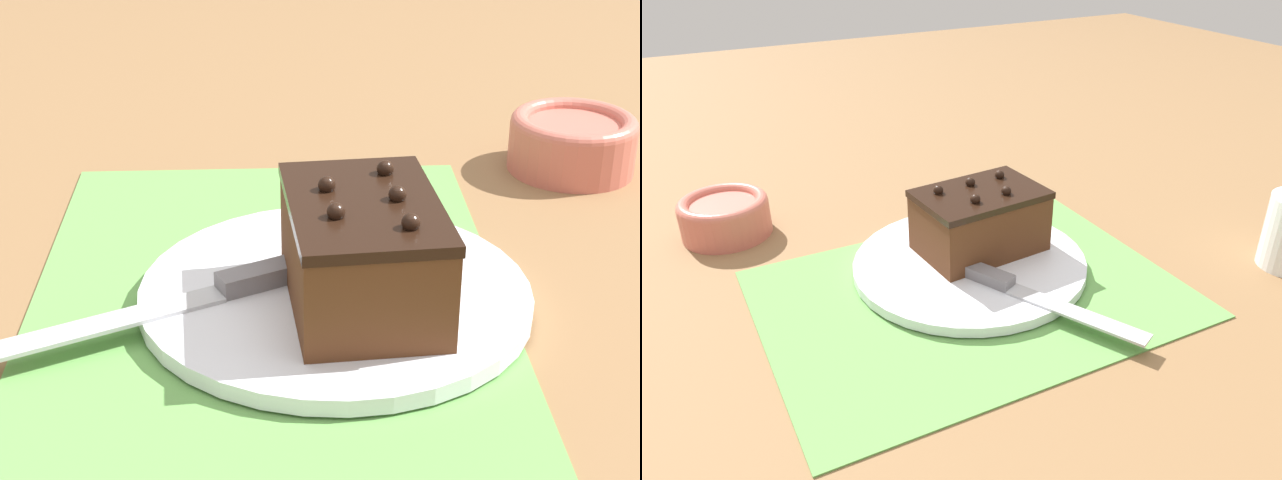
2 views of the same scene
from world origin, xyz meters
TOP-DOWN VIEW (x-y plane):
  - ground_plane at (0.00, 0.00)m, footprint 3.00×3.00m
  - placemat_woven at (0.00, 0.00)m, footprint 0.46×0.34m
  - cake_plate at (0.02, 0.05)m, footprint 0.28×0.28m
  - chocolate_cake at (0.05, 0.06)m, footprint 0.15×0.11m
  - serving_knife at (0.03, -0.03)m, footprint 0.12×0.22m
  - small_bowl at (-0.22, 0.28)m, footprint 0.12×0.12m

SIDE VIEW (x-z plane):
  - ground_plane at x=0.00m, z-range 0.00..0.00m
  - placemat_woven at x=0.00m, z-range 0.00..0.00m
  - cake_plate at x=0.02m, z-range 0.00..0.02m
  - serving_knife at x=0.03m, z-range 0.01..0.03m
  - small_bowl at x=-0.22m, z-range 0.00..0.05m
  - chocolate_cake at x=0.05m, z-range 0.01..0.10m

